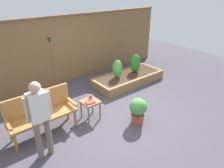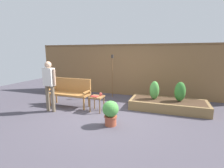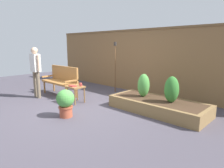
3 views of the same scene
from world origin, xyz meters
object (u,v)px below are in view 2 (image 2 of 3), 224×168
(garden_bench, at_px, (70,90))
(cup_on_table, at_px, (101,94))
(potted_boxwood, at_px, (111,112))
(shrub_far_corner, at_px, (180,92))
(tiki_torch, at_px, (112,69))
(shrub_near_bench, at_px, (154,90))
(book_on_table, at_px, (94,96))
(person_by_bench, at_px, (49,82))
(side_table, at_px, (97,99))

(garden_bench, distance_m, cup_on_table, 1.20)
(potted_boxwood, height_order, shrub_far_corner, shrub_far_corner)
(tiki_torch, bearing_deg, shrub_far_corner, -17.68)
(garden_bench, distance_m, shrub_near_bench, 2.84)
(cup_on_table, height_order, shrub_far_corner, shrub_far_corner)
(potted_boxwood, bearing_deg, tiki_torch, 108.30)
(book_on_table, height_order, potted_boxwood, potted_boxwood)
(tiki_torch, bearing_deg, person_by_bench, -119.38)
(shrub_near_bench, distance_m, shrub_far_corner, 0.78)
(potted_boxwood, distance_m, shrub_near_bench, 2.01)
(side_table, bearing_deg, shrub_near_bench, 29.74)
(shrub_near_bench, bearing_deg, cup_on_table, -151.80)
(cup_on_table, relative_size, person_by_bench, 0.07)
(side_table, distance_m, person_by_bench, 1.54)
(cup_on_table, height_order, shrub_near_bench, shrub_near_bench)
(garden_bench, distance_m, potted_boxwood, 2.17)
(shrub_near_bench, bearing_deg, side_table, -150.26)
(garden_bench, bearing_deg, cup_on_table, -6.73)
(side_table, relative_size, cup_on_table, 4.19)
(side_table, distance_m, potted_boxwood, 1.14)
(side_table, relative_size, person_by_bench, 0.31)
(garden_bench, bearing_deg, person_by_bench, -108.87)
(cup_on_table, height_order, potted_boxwood, potted_boxwood)
(cup_on_table, xyz_separation_m, shrub_near_bench, (1.56, 0.84, 0.07))
(book_on_table, distance_m, shrub_far_corner, 2.68)
(potted_boxwood, bearing_deg, cup_on_table, 125.08)
(cup_on_table, relative_size, shrub_near_bench, 0.19)
(side_table, bearing_deg, cup_on_table, 50.28)
(tiki_torch, bearing_deg, garden_bench, -123.88)
(tiki_torch, xyz_separation_m, person_by_bench, (-1.26, -2.24, -0.25))
(side_table, xyz_separation_m, cup_on_table, (0.09, 0.10, 0.13))
(potted_boxwood, distance_m, shrub_far_corner, 2.46)
(garden_bench, relative_size, potted_boxwood, 2.25)
(garden_bench, height_order, potted_boxwood, garden_bench)
(shrub_far_corner, height_order, tiki_torch, tiki_torch)
(garden_bench, height_order, shrub_far_corner, garden_bench)
(cup_on_table, distance_m, tiki_torch, 1.78)
(tiki_torch, bearing_deg, side_table, -86.68)
(garden_bench, bearing_deg, shrub_far_corner, 11.11)
(shrub_far_corner, bearing_deg, book_on_table, -157.70)
(garden_bench, height_order, tiki_torch, tiki_torch)
(book_on_table, relative_size, shrub_far_corner, 0.35)
(shrub_near_bench, relative_size, tiki_torch, 0.35)
(cup_on_table, xyz_separation_m, book_on_table, (-0.13, -0.18, -0.03))
(garden_bench, relative_size, tiki_torch, 0.83)
(potted_boxwood, relative_size, shrub_far_corner, 1.03)
(person_by_bench, bearing_deg, garden_bench, 71.13)
(garden_bench, relative_size, side_table, 3.00)
(side_table, distance_m, shrub_far_corner, 2.61)
(book_on_table, distance_m, potted_boxwood, 1.13)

